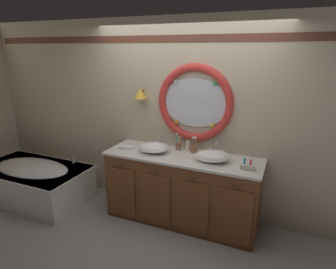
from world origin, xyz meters
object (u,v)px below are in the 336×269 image
object	(u,v)px
toothbrush_holder_left	(178,145)
sink_basin_left	(154,148)
folded_hand_towel	(127,147)
bathtub	(33,179)
sink_basin_right	(212,156)
toiletry_basket	(247,166)
toothbrush_holder_right	(194,148)
soap_dispenser	(188,145)

from	to	relation	value
toothbrush_holder_left	sink_basin_left	bearing A→B (deg)	-140.28
sink_basin_left	folded_hand_towel	world-z (taller)	sink_basin_left
bathtub	sink_basin_left	bearing A→B (deg)	9.84
sink_basin_right	folded_hand_towel	world-z (taller)	sink_basin_right
toiletry_basket	toothbrush_holder_right	bearing A→B (deg)	158.72
folded_hand_towel	soap_dispenser	bearing A→B (deg)	20.00
toothbrush_holder_left	toiletry_basket	world-z (taller)	toothbrush_holder_left
toiletry_basket	toothbrush_holder_left	bearing A→B (deg)	162.40
bathtub	soap_dispenser	bearing A→B (deg)	14.42
bathtub	toiletry_basket	xyz separation A→B (m)	(3.07, 0.24, 0.64)
bathtub	folded_hand_towel	distance (m)	1.63
soap_dispenser	toiletry_basket	world-z (taller)	soap_dispenser
toothbrush_holder_left	toothbrush_holder_right	xyz separation A→B (m)	(0.22, -0.02, -0.00)
bathtub	toiletry_basket	bearing A→B (deg)	4.52
sink_basin_left	toiletry_basket	distance (m)	1.20
bathtub	sink_basin_right	xyz separation A→B (m)	(2.64, 0.32, 0.67)
toothbrush_holder_right	toiletry_basket	xyz separation A→B (m)	(0.71, -0.28, -0.02)
bathtub	sink_basin_right	world-z (taller)	sink_basin_right
sink_basin_right	toothbrush_holder_right	world-z (taller)	toothbrush_holder_right
bathtub	folded_hand_towel	xyz separation A→B (m)	(1.48, 0.30, 0.62)
folded_hand_towel	toothbrush_holder_right	bearing A→B (deg)	14.34
folded_hand_towel	toiletry_basket	size ratio (longest dim) A/B	1.32
soap_dispenser	folded_hand_towel	bearing A→B (deg)	-160.00
toiletry_basket	soap_dispenser	bearing A→B (deg)	157.54
toothbrush_holder_right	folded_hand_towel	xyz separation A→B (m)	(-0.87, -0.22, -0.04)
sink_basin_left	toothbrush_holder_left	distance (m)	0.34
bathtub	toiletry_basket	size ratio (longest dim) A/B	11.16
bathtub	toothbrush_holder_left	bearing A→B (deg)	14.21
soap_dispenser	toiletry_basket	bearing A→B (deg)	-22.46
sink_basin_right	folded_hand_towel	distance (m)	1.17
sink_basin_right	toothbrush_holder_left	bearing A→B (deg)	157.19
toothbrush_holder_right	soap_dispenser	bearing A→B (deg)	149.73
toothbrush_holder_right	toiletry_basket	size ratio (longest dim) A/B	1.49
sink_basin_left	toothbrush_holder_right	bearing A→B (deg)	22.23
sink_basin_left	folded_hand_towel	size ratio (longest dim) A/B	1.99
bathtub	toiletry_basket	distance (m)	3.14
soap_dispenser	toiletry_basket	size ratio (longest dim) A/B	0.99
bathtub	folded_hand_towel	world-z (taller)	folded_hand_towel
sink_basin_left	toothbrush_holder_right	xyz separation A→B (m)	(0.48, 0.20, -0.01)
sink_basin_left	sink_basin_right	bearing A→B (deg)	-0.00
toothbrush_holder_right	folded_hand_towel	distance (m)	0.90
bathtub	sink_basin_left	size ratio (longest dim) A/B	4.23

